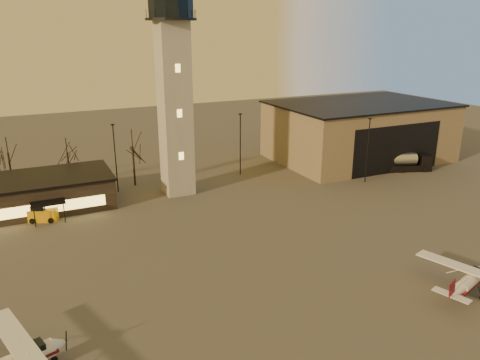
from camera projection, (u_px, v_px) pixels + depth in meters
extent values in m
plane|color=#44413F|center=(281.00, 290.00, 43.18)|extent=(220.00, 220.00, 0.00)
cube|color=#989590|center=(175.00, 111.00, 65.24)|extent=(4.00, 4.00, 24.00)
cylinder|color=black|center=(171.00, 19.00, 61.49)|extent=(6.80, 6.80, 0.30)
cylinder|color=black|center=(170.00, 4.00, 60.92)|extent=(6.00, 6.00, 3.40)
cube|color=#8C765B|center=(359.00, 132.00, 85.53)|extent=(30.00, 20.00, 10.00)
cube|color=black|center=(361.00, 103.00, 83.94)|extent=(30.60, 20.60, 0.30)
cube|color=black|center=(397.00, 149.00, 77.23)|extent=(18.00, 0.10, 8.00)
cube|color=black|center=(12.00, 197.00, 61.08)|extent=(25.00, 10.00, 4.00)
cube|color=black|center=(10.00, 181.00, 60.41)|extent=(25.40, 10.40, 0.30)
cube|color=#E7BB51|center=(13.00, 213.00, 56.89)|extent=(22.00, 0.08, 1.40)
cube|color=black|center=(48.00, 203.00, 57.37)|extent=(4.00, 2.00, 0.20)
cylinder|color=black|center=(116.00, 159.00, 67.58)|extent=(0.16, 0.16, 10.00)
cube|color=black|center=(113.00, 125.00, 66.02)|extent=(0.50, 0.25, 0.18)
cylinder|color=black|center=(240.00, 145.00, 75.74)|extent=(0.16, 0.16, 10.00)
cube|color=black|center=(240.00, 114.00, 74.18)|extent=(0.50, 0.25, 0.18)
cylinder|color=black|center=(367.00, 151.00, 71.96)|extent=(0.16, 0.16, 10.00)
cube|color=black|center=(370.00, 119.00, 70.40)|extent=(0.50, 0.25, 0.18)
cylinder|color=black|center=(69.00, 169.00, 71.02)|extent=(0.28, 0.28, 5.25)
cylinder|color=black|center=(134.00, 166.00, 71.12)|extent=(0.28, 0.28, 6.16)
cylinder|color=black|center=(186.00, 160.00, 76.69)|extent=(0.28, 0.28, 4.97)
cylinder|color=black|center=(11.00, 171.00, 69.42)|extent=(0.28, 0.28, 5.60)
cylinder|color=silver|center=(471.00, 281.00, 42.42)|extent=(4.56, 2.52, 1.24)
cone|color=silver|center=(456.00, 292.00, 40.26)|extent=(2.50, 1.70, 1.05)
cube|color=black|center=(476.00, 273.00, 42.91)|extent=(1.67, 1.39, 0.67)
cube|color=#5E0D1C|center=(470.00, 282.00, 42.31)|extent=(5.30, 2.79, 0.21)
cube|color=silver|center=(474.00, 272.00, 42.50)|extent=(4.57, 10.44, 0.13)
cube|color=silver|center=(452.00, 295.00, 39.67)|extent=(1.78, 3.26, 0.08)
cube|color=#5E0D1C|center=(452.00, 289.00, 39.40)|extent=(1.29, 0.48, 1.62)
cone|color=silver|center=(58.00, 344.00, 33.69)|extent=(1.28, 1.52, 1.31)
cube|color=black|center=(32.00, 350.00, 32.40)|extent=(1.83, 1.51, 0.74)
cube|color=silver|center=(23.00, 349.00, 31.96)|extent=(4.84, 11.55, 0.15)
cube|color=black|center=(405.00, 167.00, 79.25)|extent=(8.60, 5.07, 1.07)
cube|color=black|center=(424.00, 160.00, 79.11)|extent=(2.61, 2.78, 1.76)
cube|color=black|center=(428.00, 158.00, 79.08)|extent=(0.73, 1.78, 0.98)
cylinder|color=#AEAEB3|center=(400.00, 159.00, 78.69)|extent=(5.84, 3.82, 2.05)
cube|color=#DEA00D|center=(44.00, 215.00, 58.52)|extent=(3.78, 2.88, 1.57)
cube|color=black|center=(39.00, 208.00, 58.21)|extent=(2.03, 2.03, 0.90)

